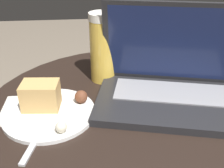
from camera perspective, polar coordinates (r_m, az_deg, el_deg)
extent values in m
cylinder|color=black|center=(0.64, 5.46, -5.52)|extent=(0.75, 0.75, 0.02)
cube|color=silver|center=(0.64, -15.48, -5.14)|extent=(0.17, 0.12, 0.00)
cube|color=#232326|center=(0.64, 12.82, -3.97)|extent=(0.40, 0.30, 0.02)
cube|color=gray|center=(0.67, 12.77, -1.72)|extent=(0.30, 0.17, 0.00)
cube|color=#232326|center=(0.67, 13.47, 8.43)|extent=(0.36, 0.13, 0.21)
cube|color=#19234C|center=(0.67, 13.49, 8.30)|extent=(0.33, 0.12, 0.19)
cylinder|color=gold|center=(0.72, -1.99, 7.16)|extent=(0.07, 0.07, 0.17)
cylinder|color=white|center=(0.69, -2.13, 14.48)|extent=(0.07, 0.07, 0.02)
cylinder|color=white|center=(0.62, -13.45, -6.17)|extent=(0.21, 0.21, 0.01)
cube|color=tan|center=(0.62, -15.24, -2.41)|extent=(0.09, 0.06, 0.06)
sphere|color=beige|center=(0.54, -10.99, -9.19)|extent=(0.02, 0.02, 0.02)
sphere|color=brown|center=(0.63, -6.75, -2.76)|extent=(0.03, 0.03, 0.03)
cube|color=silver|center=(0.55, -16.25, -11.69)|extent=(0.04, 0.13, 0.00)
cube|color=silver|center=(0.62, -13.02, -6.12)|extent=(0.04, 0.06, 0.00)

